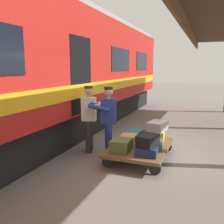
# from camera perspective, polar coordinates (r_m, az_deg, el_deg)

# --- Properties ---
(ground_plane) EXTENTS (60.00, 60.00, 0.00)m
(ground_plane) POSITION_cam_1_polar(r_m,az_deg,el_deg) (6.27, 11.29, -10.09)
(ground_plane) COLOR slate
(train_car) EXTENTS (3.02, 17.97, 4.00)m
(train_car) POSITION_cam_1_polar(r_m,az_deg,el_deg) (7.42, -17.49, 9.05)
(train_car) COLOR #B21E19
(train_car) RESTS_ON ground_plane
(luggage_cart) EXTENTS (1.30, 1.92, 0.32)m
(luggage_cart) POSITION_cam_1_polar(r_m,az_deg,el_deg) (5.97, 6.49, -8.18)
(luggage_cart) COLOR brown
(luggage_cart) RESTS_ON ground_plane
(suitcase_yellow_case) EXTENTS (0.40, 0.53, 0.28)m
(suitcase_yellow_case) POSITION_cam_1_polar(r_m,az_deg,el_deg) (6.35, 10.33, -5.41)
(suitcase_yellow_case) COLOR gold
(suitcase_yellow_case) RESTS_ON luggage_cart
(suitcase_teal_softside) EXTENTS (0.45, 0.55, 0.22)m
(suitcase_teal_softside) POSITION_cam_1_polar(r_m,az_deg,el_deg) (6.49, 5.21, -5.20)
(suitcase_teal_softside) COLOR #1E666B
(suitcase_teal_softside) RESTS_ON luggage_cart
(suitcase_slate_roller) EXTENTS (0.55, 0.68, 0.17)m
(suitcase_slate_roller) POSITION_cam_1_polar(r_m,az_deg,el_deg) (5.87, 9.30, -7.24)
(suitcase_slate_roller) COLOR #4C515B
(suitcase_slate_roller) RESTS_ON luggage_cart
(suitcase_olive_duffel) EXTENTS (0.43, 0.50, 0.27)m
(suitcase_olive_duffel) POSITION_cam_1_polar(r_m,az_deg,el_deg) (5.52, 2.13, -7.72)
(suitcase_olive_duffel) COLOR brown
(suitcase_olive_duffel) RESTS_ON luggage_cart
(suitcase_tan_vintage) EXTENTS (0.40, 0.48, 0.23)m
(suitcase_tan_vintage) POSITION_cam_1_polar(r_m,az_deg,el_deg) (6.00, 3.79, -6.42)
(suitcase_tan_vintage) COLOR tan
(suitcase_tan_vintage) RESTS_ON luggage_cart
(suitcase_navy_fabric) EXTENTS (0.48, 0.54, 0.18)m
(suitcase_navy_fabric) POSITION_cam_1_polar(r_m,az_deg,el_deg) (5.38, 8.11, -8.79)
(suitcase_navy_fabric) COLOR navy
(suitcase_navy_fabric) RESTS_ON luggage_cart
(suitcase_gray_aluminum) EXTENTS (0.48, 0.61, 0.23)m
(suitcase_gray_aluminum) POSITION_cam_1_polar(r_m,az_deg,el_deg) (6.28, 10.46, -3.22)
(suitcase_gray_aluminum) COLOR #9EA0A5
(suitcase_gray_aluminum) RESTS_ON suitcase_yellow_case
(suitcase_black_hardshell) EXTENTS (0.45, 0.55, 0.24)m
(suitcase_black_hardshell) POSITION_cam_1_polar(r_m,az_deg,el_deg) (5.32, 8.31, -6.57)
(suitcase_black_hardshell) COLOR black
(suitcase_black_hardshell) RESTS_ON suitcase_navy_fabric
(porter_in_overalls) EXTENTS (0.73, 0.56, 1.70)m
(porter_in_overalls) POSITION_cam_1_polar(r_m,az_deg,el_deg) (6.01, -1.00, -1.58)
(porter_in_overalls) COLOR navy
(porter_in_overalls) RESTS_ON ground_plane
(porter_by_door) EXTENTS (0.73, 0.55, 1.70)m
(porter_by_door) POSITION_cam_1_polar(r_m,az_deg,el_deg) (6.31, -5.18, -1.05)
(porter_by_door) COLOR #332D28
(porter_by_door) RESTS_ON ground_plane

